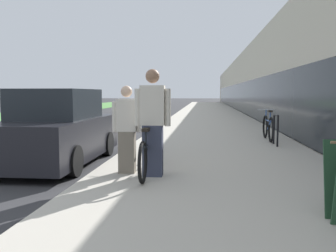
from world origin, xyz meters
name	(u,v)px	position (x,y,z in m)	size (l,w,h in m)	color
sidewalk_slab	(210,115)	(6.27, 21.00, 0.08)	(4.72, 70.00, 0.15)	#BCB5A5
storefront_facade	(294,85)	(13.66, 29.00, 2.31)	(10.01, 70.00, 4.64)	beige
lawn_strip	(43,112)	(-7.30, 25.00, 0.01)	(5.99, 70.00, 0.03)	#518E42
tandem_bicycle	(151,152)	(4.98, 2.04, 0.52)	(0.52, 2.47, 0.85)	black
person_rider	(153,123)	(5.06, 1.73, 1.07)	(0.62, 0.24, 1.82)	#33384C
person_bystander	(127,129)	(4.57, 1.93, 0.93)	(0.53, 0.21, 1.55)	#756B5B
bike_rack_hoop	(276,127)	(7.86, 5.80, 0.67)	(0.05, 0.60, 0.84)	black
cruiser_bike_nearest	(268,127)	(7.85, 6.94, 0.54)	(0.52, 1.76, 0.92)	black
parked_sedan_curbside	(58,131)	(2.71, 3.39, 0.75)	(1.77, 4.06, 1.66)	black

